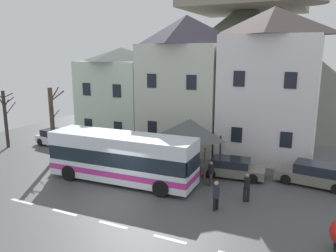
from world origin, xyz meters
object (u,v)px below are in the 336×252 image
at_px(parked_car_01, 57,138).
at_px(bare_tree_01, 5,117).
at_px(pedestrian_01, 216,194).
at_px(townhouse_00, 122,94).
at_px(pedestrian_00, 247,187).
at_px(townhouse_02, 270,85).
at_px(bus_shelter, 190,129).
at_px(parked_car_00, 314,174).
at_px(public_bench, 184,156).
at_px(bare_tree_00, 53,123).
at_px(parked_car_02, 233,168).
at_px(townhouse_01, 186,83).
at_px(hilltop_castle, 245,53).
at_px(transit_bus, 122,158).
at_px(pedestrian_02, 211,173).

height_order(parked_car_01, bare_tree_01, bare_tree_01).
height_order(parked_car_01, pedestrian_01, pedestrian_01).
height_order(townhouse_00, pedestrian_00, townhouse_00).
bearing_deg(pedestrian_01, pedestrian_00, 54.94).
relative_size(townhouse_02, bus_shelter, 3.03).
height_order(pedestrian_00, pedestrian_01, pedestrian_00).
relative_size(parked_car_00, bare_tree_01, 0.88).
bearing_deg(townhouse_02, public_bench, -142.19).
relative_size(public_bench, bare_tree_00, 0.31).
bearing_deg(pedestrian_01, parked_car_01, 159.67).
bearing_deg(townhouse_02, pedestrian_00, -87.29).
xyz_separation_m(pedestrian_01, bare_tree_01, (-20.00, 3.91, 1.77)).
bearing_deg(townhouse_02, parked_car_02, -102.60).
bearing_deg(bus_shelter, bare_tree_00, -170.00).
height_order(townhouse_01, parked_car_02, townhouse_01).
relative_size(townhouse_00, parked_car_02, 2.03).
xyz_separation_m(parked_car_01, pedestrian_00, (17.68, -4.38, 0.18)).
bearing_deg(parked_car_00, hilltop_castle, -60.92).
bearing_deg(pedestrian_00, transit_bus, -177.14).
distance_m(pedestrian_02, bare_tree_00, 12.56).
height_order(parked_car_00, bare_tree_01, bare_tree_01).
relative_size(townhouse_00, hilltop_castle, 0.23).
height_order(townhouse_00, bare_tree_00, townhouse_00).
bearing_deg(townhouse_01, parked_car_00, -24.74).
relative_size(hilltop_castle, public_bench, 21.84).
xyz_separation_m(transit_bus, bare_tree_00, (-7.09, 1.54, 1.31)).
bearing_deg(bare_tree_00, bus_shelter, 10.00).
height_order(pedestrian_01, bare_tree_01, bare_tree_01).
bearing_deg(parked_car_02, parked_car_00, 2.65).
bearing_deg(transit_bus, bus_shelter, 43.75).
height_order(bus_shelter, parked_car_00, bus_shelter).
xyz_separation_m(bus_shelter, bare_tree_01, (-16.68, -0.79, -0.41)).
xyz_separation_m(parked_car_00, parked_car_02, (-4.96, -0.74, -0.06)).
height_order(townhouse_00, pedestrian_02, townhouse_00).
xyz_separation_m(bus_shelter, parked_car_02, (2.86, 0.49, -2.44)).
bearing_deg(transit_bus, pedestrian_00, 0.74).
height_order(pedestrian_02, public_bench, pedestrian_02).
distance_m(townhouse_00, pedestrian_00, 17.12).
height_order(townhouse_01, parked_car_00, townhouse_01).
height_order(pedestrian_01, public_bench, pedestrian_01).
bearing_deg(parked_car_00, bus_shelter, 15.66).
distance_m(parked_car_01, pedestrian_00, 18.21).
bearing_deg(bare_tree_01, townhouse_01, 26.65).
relative_size(townhouse_02, hilltop_castle, 0.30).
xyz_separation_m(pedestrian_02, bare_tree_01, (-18.71, 0.77, 1.83)).
height_order(townhouse_02, public_bench, townhouse_02).
distance_m(parked_car_02, pedestrian_01, 5.22).
xyz_separation_m(bus_shelter, parked_car_01, (-13.14, 1.40, -2.37)).
bearing_deg(hilltop_castle, townhouse_01, -90.94).
height_order(transit_bus, pedestrian_00, transit_bus).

